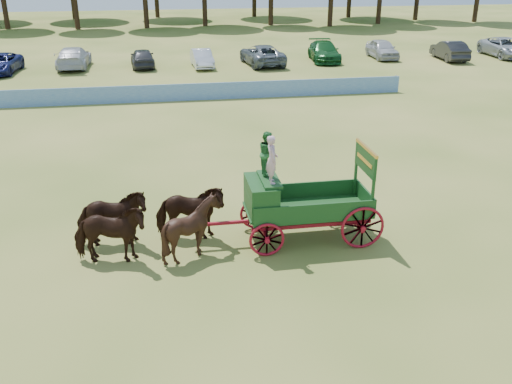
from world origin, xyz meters
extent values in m
plane|color=#A29249|center=(0.00, 0.00, 0.00)|extent=(160.00, 160.00, 0.00)
imported|color=black|center=(-5.26, -1.81, 0.93)|extent=(2.29, 1.24, 1.85)
imported|color=black|center=(-5.26, -0.71, 0.93)|extent=(2.20, 1.01, 1.85)
imported|color=black|center=(-2.86, -1.81, 0.93)|extent=(1.94, 1.79, 1.86)
imported|color=black|center=(-2.86, -0.71, 0.93)|extent=(2.29, 1.22, 1.85)
cube|color=maroon|center=(-0.66, -1.26, 0.60)|extent=(0.12, 2.00, 0.12)
cube|color=maroon|center=(2.34, -1.26, 0.60)|extent=(0.12, 2.00, 0.12)
cube|color=maroon|center=(0.84, -1.81, 0.72)|extent=(3.80, 0.10, 0.12)
cube|color=maroon|center=(0.84, -0.71, 0.72)|extent=(3.80, 0.10, 0.12)
cube|color=maroon|center=(-1.56, -1.26, 0.75)|extent=(2.80, 0.09, 0.09)
cube|color=#16441E|center=(0.84, -1.26, 1.00)|extent=(3.80, 1.80, 0.10)
cube|color=#16441E|center=(0.84, -2.14, 1.30)|extent=(3.80, 0.06, 0.55)
cube|color=#16441E|center=(0.84, -0.38, 1.30)|extent=(3.80, 0.06, 0.55)
cube|color=#16441E|center=(2.72, -1.26, 1.30)|extent=(0.06, 1.80, 0.55)
cube|color=#16441E|center=(-0.66, -1.26, 1.55)|extent=(0.85, 1.70, 1.05)
cube|color=#16441E|center=(-0.41, -1.26, 2.12)|extent=(0.55, 1.50, 0.08)
cube|color=#16441E|center=(-1.04, -1.26, 1.35)|extent=(0.10, 1.60, 0.65)
cube|color=#16441E|center=(-0.86, -1.26, 1.05)|extent=(0.55, 1.60, 0.06)
cube|color=#16441E|center=(2.64, -2.06, 1.95)|extent=(0.08, 0.08, 1.80)
cube|color=#16441E|center=(2.64, -0.46, 1.95)|extent=(0.08, 0.08, 1.80)
cube|color=#16441E|center=(2.64, -1.26, 2.55)|extent=(0.07, 1.75, 0.75)
cube|color=gold|center=(2.64, -1.26, 2.95)|extent=(0.08, 1.80, 0.09)
cube|color=gold|center=(2.60, -1.26, 2.55)|extent=(0.02, 1.30, 0.12)
torus|color=maroon|center=(-0.66, -2.21, 0.55)|extent=(1.09, 0.09, 1.09)
torus|color=maroon|center=(-0.66, -0.31, 0.55)|extent=(1.09, 0.09, 1.09)
torus|color=maroon|center=(2.34, -2.21, 0.70)|extent=(1.39, 0.09, 1.39)
torus|color=maroon|center=(2.34, -0.31, 0.70)|extent=(1.39, 0.09, 1.39)
imported|color=#D5A3B5|center=(-0.41, -1.61, 2.89)|extent=(0.35, 0.53, 1.46)
imported|color=#296D32|center=(-0.41, -0.91, 2.85)|extent=(0.52, 0.67, 1.37)
cube|color=#1F59AB|center=(-1.00, 18.00, 0.53)|extent=(26.00, 0.08, 1.05)
imported|color=navy|center=(-15.36, 29.13, 0.73)|extent=(2.78, 5.40, 1.46)
imported|color=silver|center=(-10.09, 30.46, 0.82)|extent=(2.37, 5.70, 1.64)
imported|color=#333338|center=(-4.69, 29.79, 0.75)|extent=(2.07, 4.53, 1.51)
imported|color=silver|center=(-0.02, 28.97, 0.70)|extent=(1.72, 4.31, 1.40)
imported|color=slate|center=(4.91, 29.26, 0.81)|extent=(3.27, 6.07, 1.62)
imported|color=#144C1E|center=(10.40, 30.09, 0.80)|extent=(2.83, 5.71, 1.59)
imported|color=#B2B2B7|center=(15.75, 30.55, 0.80)|extent=(2.04, 4.73, 1.59)
imported|color=#262628|center=(21.12, 28.81, 0.80)|extent=(2.04, 4.98, 1.60)
imported|color=#999EA5|center=(26.70, 29.41, 0.81)|extent=(2.91, 5.95, 1.63)
cylinder|color=#382314|center=(-21.01, 57.73, 2.50)|extent=(0.60, 0.60, 4.99)
cylinder|color=#382314|center=(-12.66, 55.96, 2.37)|extent=(0.60, 0.60, 4.73)
cylinder|color=#382314|center=(-4.51, 55.86, 2.38)|extent=(0.60, 0.60, 4.75)
cylinder|color=#382314|center=(2.70, 56.88, 2.41)|extent=(0.60, 0.60, 4.82)
cylinder|color=#382314|center=(10.95, 56.26, 2.14)|extent=(0.60, 0.60, 4.29)
cylinder|color=#382314|center=(17.98, 53.78, 2.32)|extent=(0.60, 0.60, 4.64)
cylinder|color=#382314|center=(24.91, 55.39, 2.19)|extent=(0.60, 0.60, 4.38)
cylinder|color=#382314|center=(31.55, 58.82, 2.58)|extent=(0.60, 0.60, 5.16)
cylinder|color=#382314|center=(38.27, 55.24, 2.58)|extent=(0.60, 0.60, 5.15)
camera|label=1|loc=(-3.56, -17.15, 8.52)|focal=40.00mm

